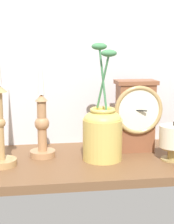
# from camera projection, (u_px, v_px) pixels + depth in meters

# --- Properties ---
(ground_plane) EXTENTS (1.00, 0.36, 0.02)m
(ground_plane) POSITION_uv_depth(u_px,v_px,m) (89.00, 162.00, 1.05)
(ground_plane) COLOR brown
(back_wall) EXTENTS (1.20, 0.02, 0.65)m
(back_wall) POSITION_uv_depth(u_px,v_px,m) (81.00, 46.00, 1.17)
(back_wall) COLOR silver
(back_wall) RESTS_ON ground_plane
(mantel_clock) EXTENTS (0.15, 0.09, 0.22)m
(mantel_clock) POSITION_uv_depth(u_px,v_px,m) (136.00, 114.00, 1.10)
(mantel_clock) COLOR brown
(mantel_clock) RESTS_ON ground_plane
(candlestick_tall_left) EXTENTS (0.08, 0.08, 0.35)m
(candlestick_tall_left) POSITION_uv_depth(u_px,v_px,m) (42.00, 122.00, 1.05)
(candlestick_tall_left) COLOR #AB7B52
(candlestick_tall_left) RESTS_ON ground_plane
(candlestick_tall_center) EXTENTS (0.08, 0.08, 0.44)m
(candlestick_tall_center) POSITION_uv_depth(u_px,v_px,m) (0.00, 115.00, 0.96)
(candlestick_tall_center) COLOR tan
(candlestick_tall_center) RESTS_ON ground_plane
(brass_vase_jar) EXTENTS (0.11, 0.11, 0.34)m
(brass_vase_jar) POSITION_uv_depth(u_px,v_px,m) (102.00, 131.00, 1.03)
(brass_vase_jar) COLOR tan
(brass_vase_jar) RESTS_ON ground_plane
(pillar_candle_front) EXTENTS (0.08, 0.08, 0.11)m
(pillar_candle_front) POSITION_uv_depth(u_px,v_px,m) (173.00, 139.00, 1.03)
(pillar_candle_front) COLOR #A48A4F
(pillar_candle_front) RESTS_ON ground_plane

